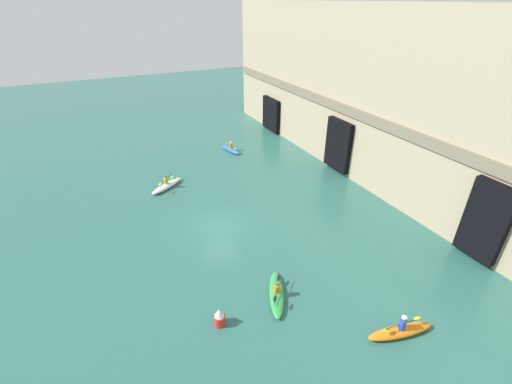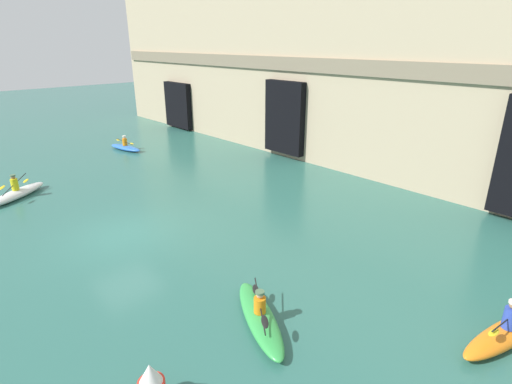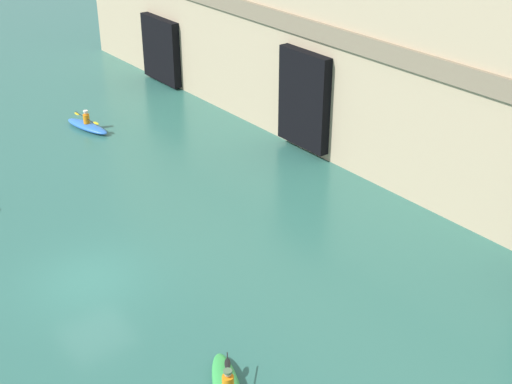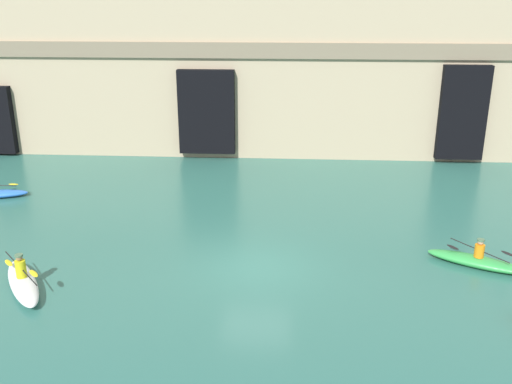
% 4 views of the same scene
% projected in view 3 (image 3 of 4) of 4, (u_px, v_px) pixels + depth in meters
% --- Properties ---
extents(ground_plane, '(120.00, 120.00, 0.00)m').
position_uv_depth(ground_plane, '(89.00, 280.00, 25.20)').
color(ground_plane, '#2D665B').
extents(cliff_bluff, '(44.96, 5.67, 14.27)m').
position_uv_depth(cliff_bluff, '(366.00, 1.00, 32.52)').
color(cliff_bluff, tan).
rests_on(cliff_bluff, ground).
extents(kayak_blue, '(3.17, 1.39, 1.05)m').
position_uv_depth(kayak_blue, '(87.00, 126.00, 37.27)').
color(kayak_blue, blue).
rests_on(kayak_blue, ground).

